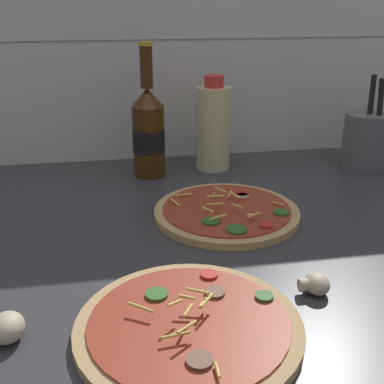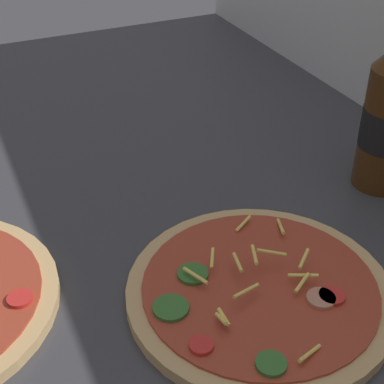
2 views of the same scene
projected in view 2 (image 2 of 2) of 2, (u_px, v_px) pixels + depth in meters
counter_slab at (166, 322)px, 56.26cm from camera, size 160.00×90.00×2.50cm
pizza_far at (259, 291)px, 56.78cm from camera, size 25.83×25.83×4.23cm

